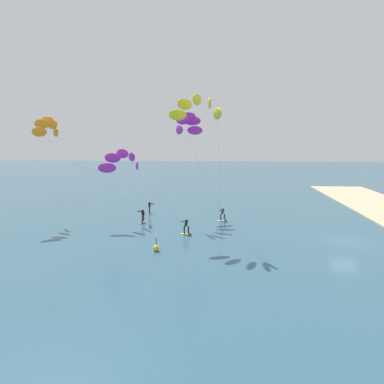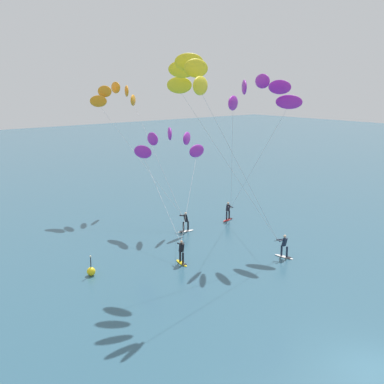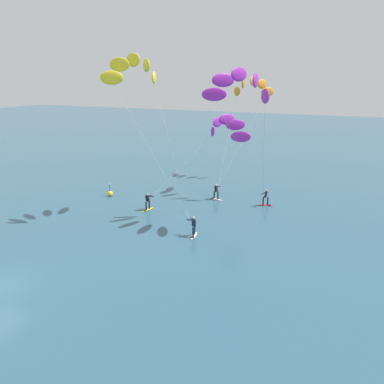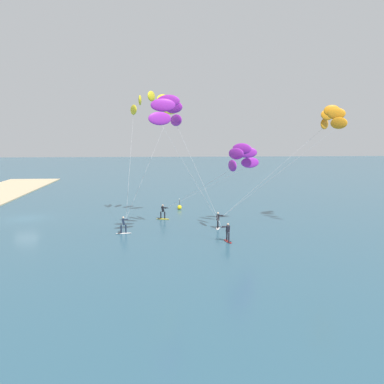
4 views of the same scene
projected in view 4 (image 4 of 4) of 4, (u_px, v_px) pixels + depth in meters
ground_plane at (26, 219)px, 46.67m from camera, size 240.00×240.00×0.00m
kitesurfer_nearshore at (151, 107)px, 44.42m from camera, size 8.64×6.32×14.05m
kitesurfer_mid_water at (327, 122)px, 40.67m from camera, size 5.22×12.30×12.30m
kitesurfer_far_out at (170, 115)px, 36.43m from camera, size 6.29×7.28×12.91m
kitesurfer_downwind at (239, 159)px, 41.00m from camera, size 8.32×10.89×8.58m
marker_buoy at (179, 207)px, 52.18m from camera, size 0.56×0.56×1.38m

